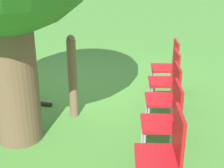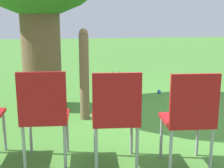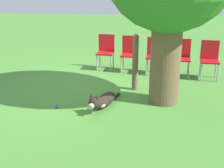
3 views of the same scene
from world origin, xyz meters
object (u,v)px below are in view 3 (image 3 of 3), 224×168
Objects in this scene: red_chair_4 at (210,57)px; fence_post at (135,62)px; red_chair_2 at (155,53)px; red_chair_3 at (182,55)px; dog at (103,101)px; tennis_ball at (57,106)px; red_chair_0 at (106,49)px; red_chair_1 at (130,51)px.

fence_post is at bearing -56.07° from red_chair_4.
red_chair_2 is 1.00× the size of red_chair_3.
dog is 18.00× the size of tennis_ball.
fence_post is at bearing -39.82° from red_chair_3.
red_chair_0 reaches higher than dog.
fence_post is 1.33× the size of red_chair_2.
red_chair_0 is 1.00× the size of red_chair_3.
red_chair_2 is at bearing 160.32° from fence_post.
dog is 2.88m from red_chair_3.
fence_post is at bearing 32.17° from red_chair_0.
red_chair_1 is 1.00× the size of red_chair_2.
red_chair_3 and red_chair_4 have the same top height.
red_chair_3 is at bearing 162.70° from dog.
red_chair_4 is 13.87× the size of tennis_ball.
red_chair_1 is 1.36m from red_chair_3.
red_chair_0 and red_chair_3 have the same top height.
red_chair_3 is 3.58m from tennis_ball.
red_chair_2 reaches higher than dog.
dog is at bearing -43.76° from red_chair_4.
fence_post is 1.33× the size of red_chair_1.
red_chair_0 is (-2.73, -0.28, 0.40)m from dog.
red_chair_1 and red_chair_2 have the same top height.
red_chair_1 is 2.04m from red_chair_4.
red_chair_2 is at bearing 81.72° from red_chair_0.
red_chair_0 is 1.00× the size of red_chair_2.
red_chair_4 reaches higher than tennis_ball.
red_chair_4 is (0.44, 1.99, 0.00)m from red_chair_1.
red_chair_2 is 1.36m from red_chair_4.
red_chair_2 is (-2.43, 1.05, 0.40)m from dog.
red_chair_3 is at bearing 135.91° from fence_post.
dog is 1.30× the size of red_chair_2.
fence_post is 18.50× the size of tennis_ball.
red_chair_0 is 2.72m from red_chair_4.
red_chair_2 is at bearing 81.72° from red_chair_1.
red_chair_0 is 2.04m from red_chair_3.
red_chair_3 is (-2.28, 1.71, 0.40)m from dog.
fence_post is 1.83m from red_chair_0.
red_chair_4 is (0.15, 0.66, 0.00)m from red_chair_3.
fence_post is 1.63m from red_chair_3.
fence_post is at bearing 129.91° from tennis_ball.
red_chair_3 is at bearing 81.72° from red_chair_0.
tennis_ball is (0.12, -0.89, -0.11)m from dog.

